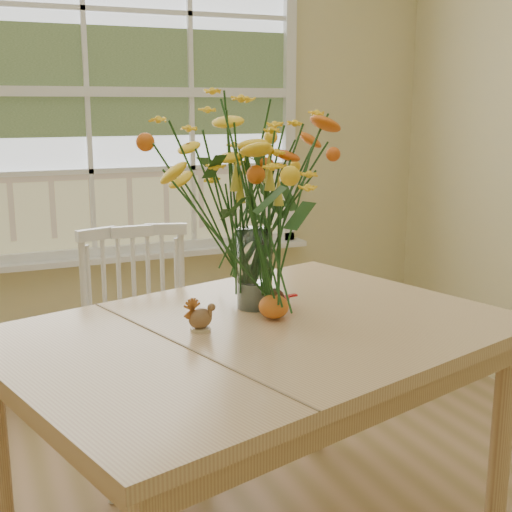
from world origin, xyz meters
name	(u,v)px	position (x,y,z in m)	size (l,w,h in m)	color
wall_back	(88,132)	(0.00, 2.25, 1.35)	(4.00, 0.02, 2.70)	beige
window	(87,95)	(0.00, 2.21, 1.53)	(2.42, 0.12, 1.74)	silver
dining_table	(259,355)	(0.19, 0.47, 0.72)	(1.77, 1.47, 0.82)	tan
windsor_chair	(142,339)	(0.01, 1.26, 0.55)	(0.46, 0.44, 0.98)	white
flower_vase	(255,189)	(0.26, 0.67, 1.22)	(0.56, 0.56, 0.67)	white
pumpkin	(274,308)	(0.27, 0.52, 0.85)	(0.10, 0.10, 0.08)	#E7591B
turkey_figurine	(200,319)	(0.01, 0.50, 0.86)	(0.09, 0.08, 0.10)	#CCB78C
dark_gourd	(274,299)	(0.32, 0.63, 0.85)	(0.13, 0.11, 0.07)	#38160F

